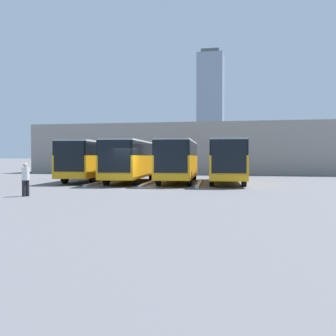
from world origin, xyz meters
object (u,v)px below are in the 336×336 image
bus_0 (227,159)px  bus_1 (178,159)px  bus_2 (131,159)px  bus_3 (92,159)px  pedestrian (26,178)px

bus_0 → bus_1: 3.60m
bus_2 → bus_3: bearing=-22.1°
bus_1 → pedestrian: size_ratio=6.66×
bus_3 → pedestrian: bearing=92.1°
bus_3 → pedestrian: size_ratio=6.66×
bus_1 → bus_2: (3.60, 0.36, 0.00)m
bus_3 → bus_0: bearing=171.6°
bus_3 → bus_2: bearing=157.9°
bus_0 → pedestrian: bearing=48.1°
bus_2 → bus_1: bearing=179.8°
bus_0 → bus_1: bearing=-2.6°
bus_2 → bus_0: bearing=178.6°
bus_1 → bus_3: 7.23m
pedestrian → bus_3: bearing=33.8°
bus_0 → bus_2: same height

